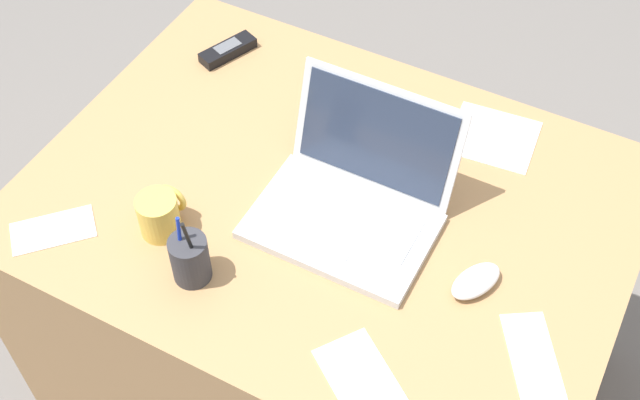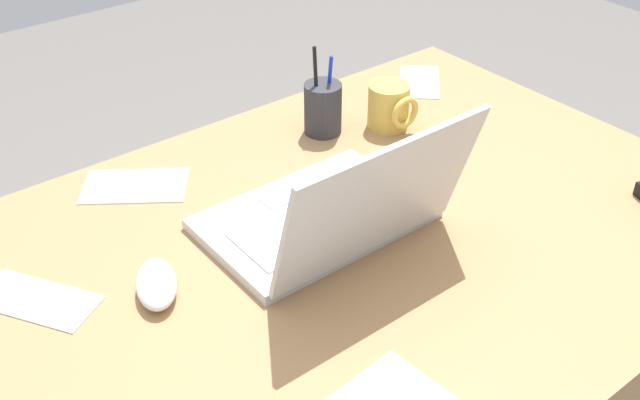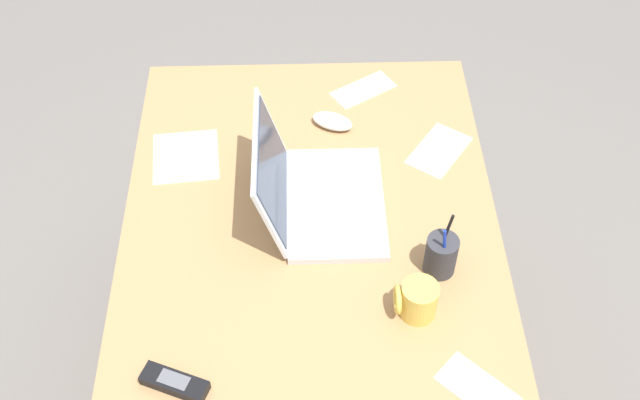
% 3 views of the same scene
% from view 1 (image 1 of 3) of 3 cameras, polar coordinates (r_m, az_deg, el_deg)
% --- Properties ---
extents(ground_plane, '(6.00, 6.00, 0.00)m').
position_cam_1_polar(ground_plane, '(2.23, 0.45, -11.76)').
color(ground_plane, slate).
extents(desk, '(1.17, 0.87, 0.72)m').
position_cam_1_polar(desk, '(1.93, 0.52, -6.72)').
color(desk, '#A87C4F').
rests_on(desk, ground).
extents(laptop, '(0.34, 0.30, 0.23)m').
position_cam_1_polar(laptop, '(1.58, 2.24, 0.21)').
color(laptop, silver).
rests_on(laptop, desk).
extents(computer_mouse, '(0.10, 0.12, 0.03)m').
position_cam_1_polar(computer_mouse, '(1.52, 10.60, -5.47)').
color(computer_mouse, white).
rests_on(computer_mouse, desk).
extents(coffee_mug_white, '(0.08, 0.09, 0.09)m').
position_cam_1_polar(coffee_mug_white, '(1.58, -10.90, -0.95)').
color(coffee_mug_white, '#E0BC4C').
rests_on(coffee_mug_white, desk).
extents(cordless_phone, '(0.09, 0.14, 0.03)m').
position_cam_1_polar(cordless_phone, '(1.95, -6.32, 10.15)').
color(cordless_phone, black).
rests_on(cordless_phone, desk).
extents(pen_holder, '(0.07, 0.07, 0.17)m').
position_cam_1_polar(pen_holder, '(1.50, -8.88, -3.98)').
color(pen_holder, '#333338').
rests_on(pen_holder, desk).
extents(paper_note_near_laptop, '(0.16, 0.19, 0.00)m').
position_cam_1_polar(paper_note_near_laptop, '(1.48, 14.33, -10.33)').
color(paper_note_near_laptop, white).
rests_on(paper_note_near_laptop, desk).
extents(paper_note_left, '(0.20, 0.18, 0.00)m').
position_cam_1_polar(paper_note_left, '(1.42, 2.87, -12.20)').
color(paper_note_left, white).
rests_on(paper_note_left, desk).
extents(paper_note_right, '(0.19, 0.18, 0.00)m').
position_cam_1_polar(paper_note_right, '(1.79, 11.76, 4.24)').
color(paper_note_right, white).
rests_on(paper_note_right, desk).
extents(paper_note_front, '(0.17, 0.17, 0.00)m').
position_cam_1_polar(paper_note_front, '(1.66, -17.79, -1.98)').
color(paper_note_front, white).
rests_on(paper_note_front, desk).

